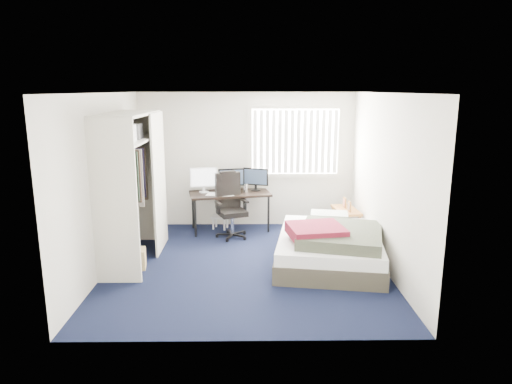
{
  "coord_description": "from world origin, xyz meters",
  "views": [
    {
      "loc": [
        0.07,
        -6.37,
        2.55
      ],
      "look_at": [
        0.16,
        0.4,
        1.02
      ],
      "focal_mm": 32.0,
      "sensor_mm": 36.0,
      "label": 1
    }
  ],
  "objects_px": {
    "office_chair": "(231,212)",
    "nightstand": "(346,212)",
    "desk": "(230,190)",
    "bed": "(330,245)"
  },
  "relations": [
    {
      "from": "office_chair",
      "to": "nightstand",
      "type": "height_order",
      "value": "office_chair"
    },
    {
      "from": "desk",
      "to": "office_chair",
      "type": "height_order",
      "value": "desk"
    },
    {
      "from": "nightstand",
      "to": "desk",
      "type": "bearing_deg",
      "value": 168.44
    },
    {
      "from": "office_chair",
      "to": "desk",
      "type": "bearing_deg",
      "value": 93.88
    },
    {
      "from": "office_chair",
      "to": "nightstand",
      "type": "relative_size",
      "value": 1.52
    },
    {
      "from": "desk",
      "to": "office_chair",
      "type": "bearing_deg",
      "value": -86.12
    },
    {
      "from": "office_chair",
      "to": "bed",
      "type": "distance_m",
      "value": 2.02
    },
    {
      "from": "desk",
      "to": "bed",
      "type": "distance_m",
      "value": 2.34
    },
    {
      "from": "office_chair",
      "to": "bed",
      "type": "bearing_deg",
      "value": -40.36
    },
    {
      "from": "bed",
      "to": "office_chair",
      "type": "bearing_deg",
      "value": 139.64
    }
  ]
}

